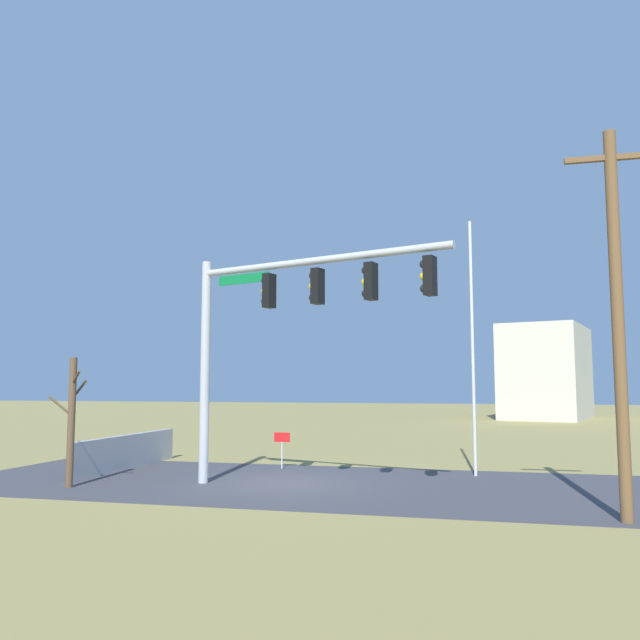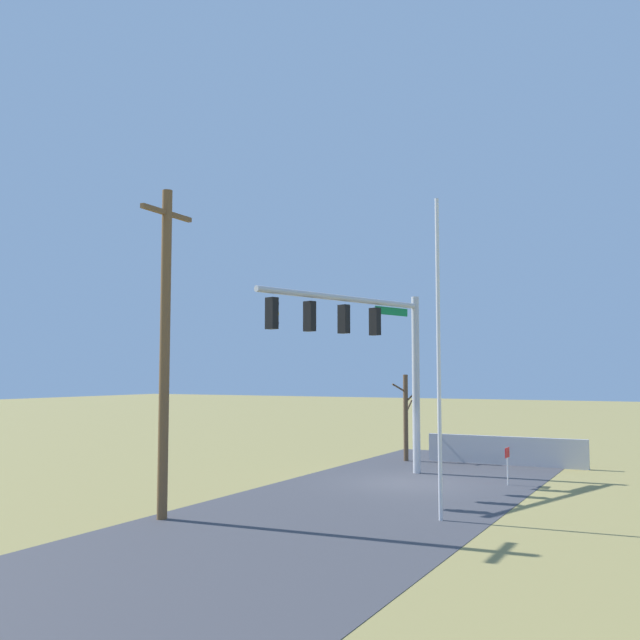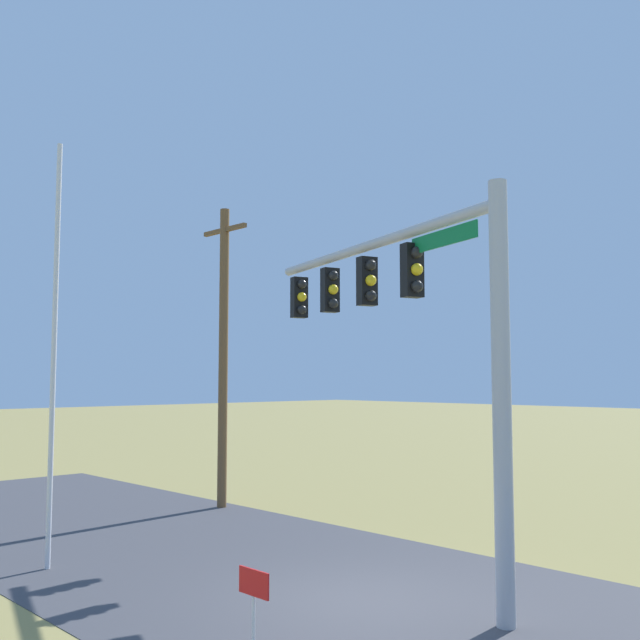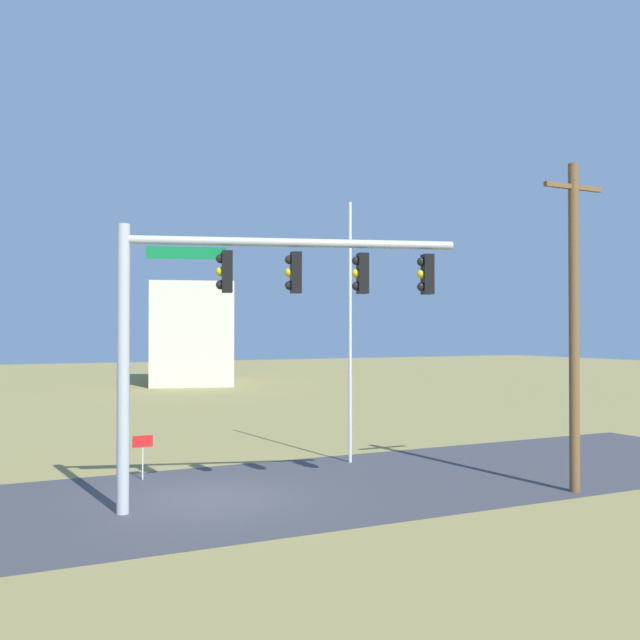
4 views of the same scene
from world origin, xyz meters
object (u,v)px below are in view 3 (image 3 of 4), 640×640
object	(u,v)px
signal_mast	(404,311)
flagpole	(54,352)
utility_pole	(223,350)
open_sign	(254,596)

from	to	relation	value
signal_mast	flagpole	size ratio (longest dim) A/B	0.92
signal_mast	flagpole	world-z (taller)	flagpole
utility_pole	signal_mast	bearing A→B (deg)	-14.14
open_sign	signal_mast	bearing A→B (deg)	105.35
signal_mast	flagpole	bearing A→B (deg)	-141.41
signal_mast	utility_pole	world-z (taller)	utility_pole
signal_mast	utility_pole	bearing A→B (deg)	165.86
open_sign	utility_pole	bearing A→B (deg)	145.76
flagpole	utility_pole	bearing A→B (deg)	116.26
signal_mast	utility_pole	size ratio (longest dim) A/B	0.90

